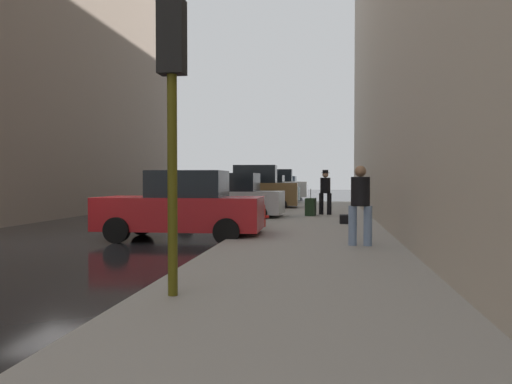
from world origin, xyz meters
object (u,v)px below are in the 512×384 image
at_px(duffel_bag, 345,219).
at_px(parked_bronze_suv, 253,190).
at_px(parked_red_hatchback, 183,207).
at_px(parked_silver_sedan, 228,198).
at_px(fire_hydrant, 262,215).
at_px(rolling_suitcase, 311,207).
at_px(traffic_light, 172,82).
at_px(pedestrian_with_fedora, 325,190).
at_px(parked_dark_green_sedan, 265,191).
at_px(parked_white_van, 276,186).
at_px(parked_gray_coupe, 283,187).
at_px(pedestrian_in_jeans, 360,201).

bearing_deg(duffel_bag, parked_bronze_suv, 116.39).
bearing_deg(parked_red_hatchback, parked_silver_sedan, 90.00).
relative_size(parked_red_hatchback, duffel_bag, 9.66).
distance_m(parked_silver_sedan, fire_hydrant, 4.32).
xyz_separation_m(parked_bronze_suv, rolling_suitcase, (3.09, -5.39, -0.54)).
bearing_deg(traffic_light, parked_red_hatchback, 105.60).
distance_m(parked_bronze_suv, duffel_bag, 9.65).
xyz_separation_m(pedestrian_with_fedora, duffel_bag, (0.64, -3.91, -0.85)).
height_order(pedestrian_with_fedora, rolling_suitcase, pedestrian_with_fedora).
distance_m(parked_dark_green_sedan, fire_hydrant, 15.39).
distance_m(parked_dark_green_sedan, duffel_bag, 14.47).
relative_size(parked_dark_green_sedan, parked_white_van, 0.91).
height_order(parked_dark_green_sedan, rolling_suitcase, parked_dark_green_sedan).
distance_m(parked_dark_green_sedan, parked_gray_coupe, 11.67).
height_order(fire_hydrant, pedestrian_with_fedora, pedestrian_with_fedora).
bearing_deg(parked_bronze_suv, traffic_light, -84.38).
bearing_deg(fire_hydrant, parked_red_hatchback, -130.22).
xyz_separation_m(parked_gray_coupe, traffic_light, (1.85, -35.71, 1.91)).
xyz_separation_m(parked_gray_coupe, duffel_bag, (4.28, -25.48, -0.56)).
height_order(parked_silver_sedan, parked_bronze_suv, parked_bronze_suv).
distance_m(parked_white_van, parked_gray_coupe, 5.67).
relative_size(parked_white_van, duffel_bag, 10.57).
bearing_deg(duffel_bag, parked_red_hatchback, -139.96).
bearing_deg(fire_hydrant, parked_dark_green_sedan, 96.73).
bearing_deg(parked_red_hatchback, duffel_bag, 40.04).
bearing_deg(rolling_suitcase, parked_white_van, 100.54).
bearing_deg(parked_red_hatchback, parked_bronze_suv, 90.00).
xyz_separation_m(parked_white_van, fire_hydrant, (1.80, -21.27, -0.54)).
bearing_deg(parked_red_hatchback, parked_gray_coupe, 90.00).
xyz_separation_m(parked_white_van, pedestrian_in_jeans, (4.42, -25.08, 0.07)).
distance_m(fire_hydrant, rolling_suitcase, 4.86).
relative_size(parked_gray_coupe, pedestrian_in_jeans, 2.49).
xyz_separation_m(parked_red_hatchback, parked_gray_coupe, (-0.00, 29.07, 0.00)).
bearing_deg(parked_bronze_suv, parked_silver_sedan, -90.00).
relative_size(pedestrian_with_fedora, pedestrian_in_jeans, 1.04).
relative_size(parked_red_hatchback, pedestrian_with_fedora, 2.39).
xyz_separation_m(parked_gray_coupe, rolling_suitcase, (3.09, -22.25, -0.36)).
height_order(parked_bronze_suv, fire_hydrant, parked_bronze_suv).
distance_m(parked_red_hatchback, parked_white_van, 23.40).
xyz_separation_m(fire_hydrant, duffel_bag, (2.47, 1.46, -0.21)).
bearing_deg(traffic_light, parked_bronze_suv, 95.62).
xyz_separation_m(parked_red_hatchback, duffel_bag, (4.28, 3.60, -0.56)).
bearing_deg(duffel_bag, fire_hydrant, -149.42).
relative_size(parked_bronze_suv, pedestrian_in_jeans, 2.73).
bearing_deg(parked_gray_coupe, parked_silver_sedan, -90.00).
distance_m(parked_dark_green_sedan, pedestrian_with_fedora, 10.56).
xyz_separation_m(pedestrian_in_jeans, rolling_suitcase, (-1.34, 8.50, -0.61)).
relative_size(parked_silver_sedan, pedestrian_with_fedora, 2.40).
bearing_deg(pedestrian_in_jeans, pedestrian_with_fedora, 94.87).
relative_size(parked_dark_green_sedan, traffic_light, 1.17).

